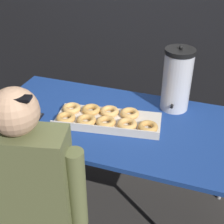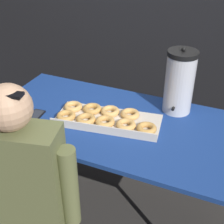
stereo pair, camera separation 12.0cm
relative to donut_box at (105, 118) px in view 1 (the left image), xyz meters
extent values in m
plane|color=#2D2B28|center=(0.04, 0.03, -0.80)|extent=(12.00, 12.00, 0.00)
cube|color=navy|center=(0.04, 0.03, -0.04)|extent=(1.58, 0.79, 0.03)
cylinder|color=#ADADB2|center=(-0.70, 0.38, -0.43)|extent=(0.03, 0.03, 0.75)
cube|color=beige|center=(0.01, 0.01, -0.02)|extent=(0.67, 0.36, 0.02)
cube|color=beige|center=(0.03, -0.12, 0.01)|extent=(0.63, 0.10, 0.04)
torus|color=tan|center=(-0.22, -0.08, 0.01)|extent=(0.13, 0.13, 0.03)
torus|color=tan|center=(-0.09, -0.07, 0.01)|extent=(0.16, 0.16, 0.03)
torus|color=tan|center=(0.02, -0.05, 0.01)|extent=(0.14, 0.14, 0.03)
torus|color=#E1A85C|center=(0.15, -0.03, 0.01)|extent=(0.16, 0.16, 0.03)
torus|color=tan|center=(0.27, -0.02, 0.01)|extent=(0.16, 0.16, 0.03)
torus|color=#E3AB5F|center=(-0.24, 0.03, 0.01)|extent=(0.15, 0.15, 0.03)
torus|color=tan|center=(-0.11, 0.05, 0.01)|extent=(0.15, 0.15, 0.03)
torus|color=#E4AC60|center=(0.00, 0.07, 0.01)|extent=(0.13, 0.13, 0.03)
torus|color=#E0A85B|center=(0.13, 0.09, 0.01)|extent=(0.14, 0.14, 0.03)
cylinder|color=silver|center=(0.37, 0.30, 0.16)|extent=(0.18, 0.18, 0.37)
cylinder|color=black|center=(0.37, 0.30, 0.36)|extent=(0.18, 0.18, 0.03)
sphere|color=black|center=(0.37, 0.30, 0.39)|extent=(0.02, 0.02, 0.02)
cylinder|color=black|center=(0.37, 0.21, 0.04)|extent=(0.02, 0.04, 0.02)
cube|color=black|center=(-0.43, -0.12, -0.02)|extent=(0.08, 0.14, 0.01)
cube|color=#2D333D|center=(-0.43, -0.12, -0.01)|extent=(0.07, 0.12, 0.00)
cube|color=#60663D|center=(-0.19, -0.57, -0.05)|extent=(0.45, 0.27, 0.59)
sphere|color=tan|center=(-0.19, -0.57, 0.35)|extent=(0.21, 0.21, 0.21)
cube|color=black|center=(-0.19, -0.59, 0.43)|extent=(0.19, 0.08, 0.01)
cylinder|color=#60663D|center=(0.04, -0.52, -0.08)|extent=(0.09, 0.09, 0.47)
camera|label=1|loc=(0.55, -1.48, 1.04)|focal=50.00mm
camera|label=2|loc=(0.66, -1.43, 1.04)|focal=50.00mm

